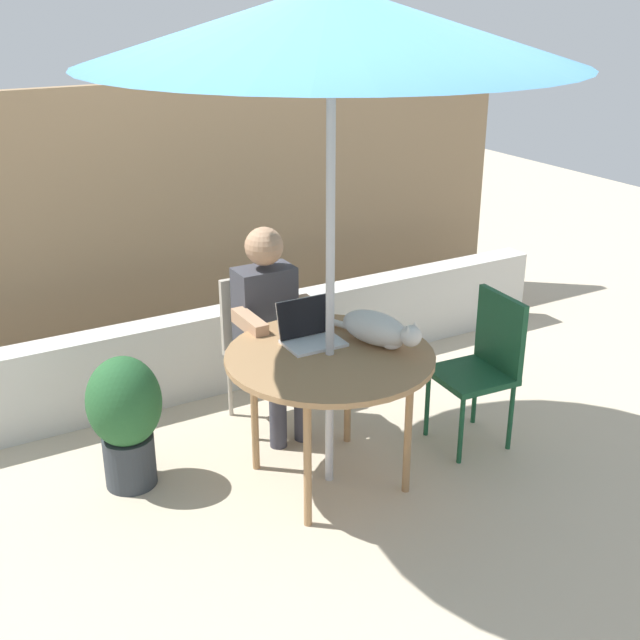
% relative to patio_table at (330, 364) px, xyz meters
% --- Properties ---
extents(ground_plane, '(14.00, 14.00, 0.00)m').
position_rel_patio_table_xyz_m(ground_plane, '(0.00, 0.00, -0.69)').
color(ground_plane, '#BCAD93').
extents(fence_back, '(5.49, 0.08, 1.89)m').
position_rel_patio_table_xyz_m(fence_back, '(0.00, 2.13, 0.26)').
color(fence_back, '#937756').
rests_on(fence_back, ground).
extents(planter_wall_low, '(4.94, 0.20, 0.55)m').
position_rel_patio_table_xyz_m(planter_wall_low, '(0.00, 1.30, -0.41)').
color(planter_wall_low, beige).
rests_on(planter_wall_low, ground).
extents(patio_table, '(1.07, 1.07, 0.75)m').
position_rel_patio_table_xyz_m(patio_table, '(0.00, 0.00, 0.00)').
color(patio_table, '#9E754C').
rests_on(patio_table, ground).
extents(patio_umbrella, '(2.26, 2.26, 2.49)m').
position_rel_patio_table_xyz_m(patio_umbrella, '(0.00, 0.00, 1.63)').
color(patio_umbrella, '#B7B7BC').
rests_on(patio_umbrella, ground).
extents(chair_occupied, '(0.40, 0.40, 0.89)m').
position_rel_patio_table_xyz_m(chair_occupied, '(0.00, 0.83, -0.17)').
color(chair_occupied, '#B2A899').
rests_on(chair_occupied, ground).
extents(chair_empty, '(0.43, 0.43, 0.89)m').
position_rel_patio_table_xyz_m(chair_empty, '(0.98, -0.07, -0.17)').
color(chair_empty, '#194C2D').
rests_on(chair_empty, ground).
extents(person_seated, '(0.48, 0.48, 1.23)m').
position_rel_patio_table_xyz_m(person_seated, '(0.00, 0.67, 0.00)').
color(person_seated, '#3F3F47').
rests_on(person_seated, ground).
extents(laptop, '(0.31, 0.26, 0.21)m').
position_rel_patio_table_xyz_m(laptop, '(-0.01, 0.20, 0.12)').
color(laptop, silver).
rests_on(laptop, patio_table).
extents(cat, '(0.31, 0.64, 0.17)m').
position_rel_patio_table_xyz_m(cat, '(0.28, -0.02, 0.14)').
color(cat, silver).
rests_on(cat, patio_table).
extents(potted_plant_near_fence, '(0.39, 0.39, 0.74)m').
position_rel_patio_table_xyz_m(potted_plant_near_fence, '(-0.94, 0.49, -0.27)').
color(potted_plant_near_fence, '#33383D').
rests_on(potted_plant_near_fence, ground).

